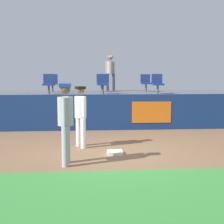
{
  "coord_description": "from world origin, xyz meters",
  "views": [
    {
      "loc": [
        -0.68,
        -7.93,
        2.04
      ],
      "look_at": [
        0.01,
        1.06,
        1.0
      ],
      "focal_mm": 50.05,
      "sensor_mm": 36.0,
      "label": 1
    }
  ],
  "objects_px": {
    "first_base": "(115,153)",
    "player_runner_visitor": "(66,118)",
    "player_fielder_home": "(81,112)",
    "seat_back_center": "(102,82)",
    "seat_front_right": "(157,83)",
    "spectator_hooded": "(110,71)",
    "seat_back_left": "(53,82)",
    "seat_front_center": "(103,83)",
    "seat_front_left": "(49,83)",
    "seat_back_right": "(146,82)"
  },
  "relations": [
    {
      "from": "spectator_hooded",
      "to": "seat_back_left",
      "type": "bearing_deg",
      "value": 37.81
    },
    {
      "from": "seat_back_left",
      "to": "spectator_hooded",
      "type": "relative_size",
      "value": 0.47
    },
    {
      "from": "player_fielder_home",
      "to": "seat_front_left",
      "type": "height_order",
      "value": "seat_front_left"
    },
    {
      "from": "seat_back_left",
      "to": "player_fielder_home",
      "type": "bearing_deg",
      "value": -76.58
    },
    {
      "from": "first_base",
      "to": "seat_front_left",
      "type": "relative_size",
      "value": 0.48
    },
    {
      "from": "seat_front_right",
      "to": "seat_back_left",
      "type": "height_order",
      "value": "same"
    },
    {
      "from": "seat_front_left",
      "to": "seat_front_right",
      "type": "bearing_deg",
      "value": -0.0
    },
    {
      "from": "seat_back_center",
      "to": "seat_back_left",
      "type": "relative_size",
      "value": 1.0
    },
    {
      "from": "player_fielder_home",
      "to": "player_runner_visitor",
      "type": "xyz_separation_m",
      "value": [
        -0.3,
        -1.81,
        0.08
      ]
    },
    {
      "from": "seat_front_right",
      "to": "seat_back_right",
      "type": "bearing_deg",
      "value": 95.52
    },
    {
      "from": "player_fielder_home",
      "to": "seat_front_right",
      "type": "xyz_separation_m",
      "value": [
        3.18,
        4.28,
        0.75
      ]
    },
    {
      "from": "player_fielder_home",
      "to": "seat_back_right",
      "type": "height_order",
      "value": "seat_back_right"
    },
    {
      "from": "seat_front_right",
      "to": "seat_back_left",
      "type": "relative_size",
      "value": 1.0
    },
    {
      "from": "seat_front_center",
      "to": "spectator_hooded",
      "type": "distance_m",
      "value": 2.81
    },
    {
      "from": "seat_back_center",
      "to": "seat_back_right",
      "type": "relative_size",
      "value": 1.0
    },
    {
      "from": "first_base",
      "to": "seat_back_center",
      "type": "relative_size",
      "value": 0.48
    },
    {
      "from": "seat_back_left",
      "to": "spectator_hooded",
      "type": "xyz_separation_m",
      "value": [
        2.81,
        0.91,
        0.56
      ]
    },
    {
      "from": "first_base",
      "to": "seat_back_right",
      "type": "distance_m",
      "value": 7.5
    },
    {
      "from": "seat_front_right",
      "to": "seat_front_center",
      "type": "height_order",
      "value": "same"
    },
    {
      "from": "player_fielder_home",
      "to": "seat_back_center",
      "type": "xyz_separation_m",
      "value": [
        0.87,
        6.08,
        0.75
      ]
    },
    {
      "from": "seat_front_right",
      "to": "player_fielder_home",
      "type": "bearing_deg",
      "value": -126.64
    },
    {
      "from": "seat_front_left",
      "to": "seat_back_right",
      "type": "relative_size",
      "value": 1.0
    },
    {
      "from": "seat_back_center",
      "to": "seat_back_left",
      "type": "xyz_separation_m",
      "value": [
        -2.32,
        -0.0,
        -0.0
      ]
    },
    {
      "from": "player_runner_visitor",
      "to": "seat_back_right",
      "type": "bearing_deg",
      "value": 159.52
    },
    {
      "from": "player_fielder_home",
      "to": "seat_front_left",
      "type": "xyz_separation_m",
      "value": [
        -1.4,
        4.28,
        0.75
      ]
    },
    {
      "from": "seat_front_center",
      "to": "seat_back_center",
      "type": "relative_size",
      "value": 1.0
    },
    {
      "from": "seat_front_right",
      "to": "spectator_hooded",
      "type": "height_order",
      "value": "spectator_hooded"
    },
    {
      "from": "seat_front_center",
      "to": "seat_back_right",
      "type": "xyz_separation_m",
      "value": [
        2.17,
        1.8,
        0.0
      ]
    },
    {
      "from": "seat_front_left",
      "to": "seat_front_right",
      "type": "xyz_separation_m",
      "value": [
        4.59,
        -0.0,
        -0.0
      ]
    },
    {
      "from": "seat_front_right",
      "to": "seat_back_right",
      "type": "relative_size",
      "value": 1.0
    },
    {
      "from": "player_runner_visitor",
      "to": "seat_front_left",
      "type": "distance_m",
      "value": 6.22
    },
    {
      "from": "seat_back_center",
      "to": "spectator_hooded",
      "type": "relative_size",
      "value": 0.47
    },
    {
      "from": "player_fielder_home",
      "to": "spectator_hooded",
      "type": "bearing_deg",
      "value": 141.89
    },
    {
      "from": "seat_back_center",
      "to": "seat_front_right",
      "type": "bearing_deg",
      "value": -37.93
    },
    {
      "from": "player_fielder_home",
      "to": "seat_front_center",
      "type": "bearing_deg",
      "value": 141.77
    },
    {
      "from": "seat_front_center",
      "to": "seat_back_center",
      "type": "bearing_deg",
      "value": 88.99
    },
    {
      "from": "seat_front_left",
      "to": "seat_back_left",
      "type": "relative_size",
      "value": 1.0
    },
    {
      "from": "seat_front_left",
      "to": "spectator_hooded",
      "type": "relative_size",
      "value": 0.47
    },
    {
      "from": "first_base",
      "to": "spectator_hooded",
      "type": "height_order",
      "value": "spectator_hooded"
    },
    {
      "from": "first_base",
      "to": "seat_back_left",
      "type": "relative_size",
      "value": 0.48
    },
    {
      "from": "seat_back_center",
      "to": "seat_back_left",
      "type": "distance_m",
      "value": 2.32
    },
    {
      "from": "player_runner_visitor",
      "to": "seat_front_center",
      "type": "distance_m",
      "value": 6.23
    },
    {
      "from": "first_base",
      "to": "player_fielder_home",
      "type": "bearing_deg",
      "value": 134.91
    },
    {
      "from": "first_base",
      "to": "player_runner_visitor",
      "type": "relative_size",
      "value": 0.21
    },
    {
      "from": "seat_front_center",
      "to": "seat_front_left",
      "type": "bearing_deg",
      "value": 180.0
    },
    {
      "from": "player_fielder_home",
      "to": "seat_back_right",
      "type": "xyz_separation_m",
      "value": [
        3.01,
        6.08,
        0.75
      ]
    },
    {
      "from": "player_fielder_home",
      "to": "player_runner_visitor",
      "type": "bearing_deg",
      "value": -36.47
    },
    {
      "from": "player_fielder_home",
      "to": "seat_front_left",
      "type": "bearing_deg",
      "value": 171.05
    },
    {
      "from": "seat_back_left",
      "to": "seat_front_center",
      "type": "bearing_deg",
      "value": -38.17
    },
    {
      "from": "first_base",
      "to": "spectator_hooded",
      "type": "xyz_separation_m",
      "value": [
        0.45,
        7.9,
        2.28
      ]
    }
  ]
}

